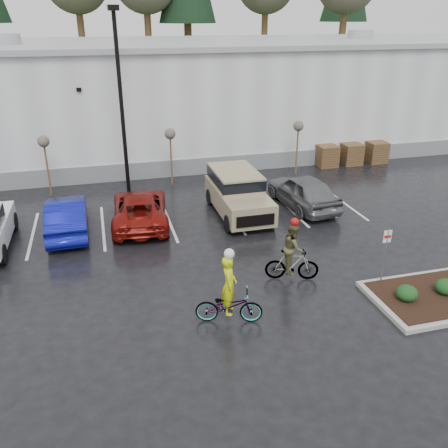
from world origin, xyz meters
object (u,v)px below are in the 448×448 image
object	(u,v)px
pallet_stack_b	(351,154)
cyclist_olive	(292,258)
lamppost	(120,85)
sapling_mid	(170,137)
pallet_stack_c	(376,152)
sapling_west	(44,145)
sapling_east	(298,129)
car_grey	(303,191)
car_red	(140,209)
pallet_stack_a	(327,156)
fire_lane_sign	(385,251)
suv_tan	(239,195)
car_blue	(67,216)
cyclist_hivis	(229,300)

from	to	relation	value
pallet_stack_b	cyclist_olive	distance (m)	15.55
lamppost	cyclist_olive	bearing A→B (deg)	-64.72
sapling_mid	pallet_stack_c	bearing A→B (deg)	4.24
lamppost	pallet_stack_b	distance (m)	15.19
sapling_west	sapling_east	world-z (taller)	same
sapling_mid	car_grey	distance (m)	7.85
lamppost	car_grey	size ratio (longest dim) A/B	1.90
car_grey	sapling_west	bearing A→B (deg)	-27.95
car_red	cyclist_olive	bearing A→B (deg)	131.53
sapling_mid	pallet_stack_a	size ratio (longest dim) A/B	2.37
car_red	cyclist_olive	size ratio (longest dim) A/B	2.16
fire_lane_sign	suv_tan	xyz separation A→B (m)	(-2.97, 7.58, -0.38)
sapling_west	suv_tan	size ratio (longest dim) A/B	0.63
pallet_stack_b	sapling_west	bearing A→B (deg)	-176.86
car_blue	car_grey	bearing A→B (deg)	179.57
cyclist_hivis	pallet_stack_b	bearing A→B (deg)	-23.83
sapling_west	car_red	distance (m)	6.84
cyclist_hivis	cyclist_olive	bearing A→B (deg)	-40.26
sapling_west	car_red	xyz separation A→B (m)	(4.21, -5.00, -2.00)
lamppost	car_grey	xyz separation A→B (m)	(8.23, -4.02, -4.86)
sapling_east	car_red	bearing A→B (deg)	-152.94
lamppost	suv_tan	bearing A→B (deg)	-41.13
pallet_stack_b	car_blue	bearing A→B (deg)	-160.23
pallet_stack_c	suv_tan	size ratio (longest dim) A/B	0.26
sapling_west	sapling_mid	xyz separation A→B (m)	(6.50, 0.00, 0.00)
pallet_stack_b	cyclist_olive	xyz separation A→B (m)	(-9.24, -12.50, 0.20)
sapling_east	cyclist_hivis	bearing A→B (deg)	-120.59
lamppost	cyclist_hivis	xyz separation A→B (m)	(2.07, -12.41, -4.91)
pallet_stack_c	suv_tan	world-z (taller)	suv_tan
car_blue	car_red	size ratio (longest dim) A/B	0.91
lamppost	cyclist_hivis	size ratio (longest dim) A/B	3.65
sapling_mid	pallet_stack_b	size ratio (longest dim) A/B	2.37
pallet_stack_b	car_red	xyz separation A→B (m)	(-13.99, -6.00, 0.05)
lamppost	sapling_east	size ratio (longest dim) A/B	2.88
lamppost	suv_tan	xyz separation A→B (m)	(4.83, -4.22, -4.66)
car_grey	sapling_mid	bearing A→B (deg)	-46.86
fire_lane_sign	car_red	bearing A→B (deg)	134.21
fire_lane_sign	suv_tan	bearing A→B (deg)	111.37
fire_lane_sign	suv_tan	distance (m)	8.15
pallet_stack_c	car_blue	xyz separation A→B (m)	(-18.97, -6.17, 0.11)
pallet_stack_c	fire_lane_sign	xyz separation A→B (m)	(-8.20, -13.80, 0.73)
pallet_stack_b	car_red	world-z (taller)	car_red
pallet_stack_b	cyclist_hivis	bearing A→B (deg)	-130.09
lamppost	fire_lane_sign	size ratio (longest dim) A/B	4.19
cyclist_hivis	car_grey	bearing A→B (deg)	-19.99
cyclist_hivis	sapling_west	bearing A→B (deg)	40.63
lamppost	pallet_stack_c	world-z (taller)	lamppost
car_red	pallet_stack_a	bearing A→B (deg)	-148.58
pallet_stack_a	car_grey	world-z (taller)	car_grey
sapling_west	pallet_stack_a	bearing A→B (deg)	3.47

